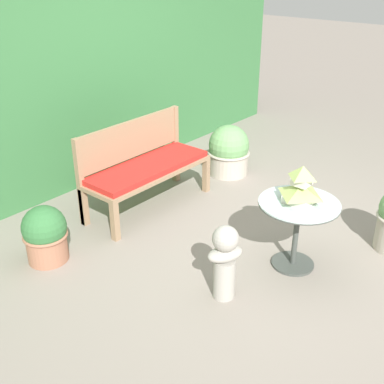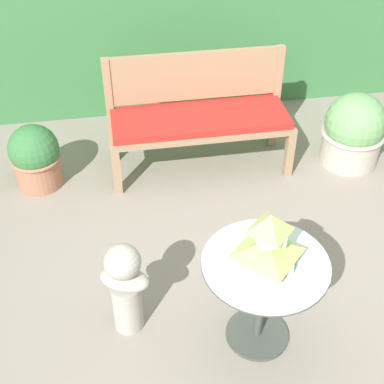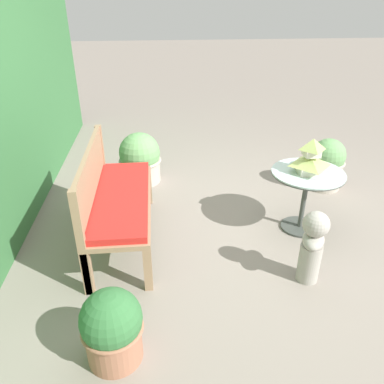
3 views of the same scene
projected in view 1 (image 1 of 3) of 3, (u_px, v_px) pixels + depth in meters
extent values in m
plane|color=gray|center=(249.00, 239.00, 4.29)|extent=(30.00, 30.00, 0.00)
cube|color=#38703D|center=(63.00, 71.00, 5.23)|extent=(6.40, 1.00, 2.28)
cube|color=#937556|center=(115.00, 222.00, 4.21)|extent=(0.06, 0.06, 0.37)
cube|color=#937556|center=(206.00, 175.00, 5.08)|extent=(0.06, 0.06, 0.37)
cube|color=#937556|center=(84.00, 207.00, 4.45)|extent=(0.06, 0.06, 0.37)
cube|color=#937556|center=(176.00, 165.00, 5.33)|extent=(0.06, 0.06, 0.37)
cube|color=#937556|center=(148.00, 171.00, 4.68)|extent=(1.34, 0.49, 0.04)
cube|color=red|center=(148.00, 167.00, 4.66)|extent=(1.29, 0.45, 0.05)
cube|color=#937556|center=(80.00, 183.00, 4.35)|extent=(0.06, 0.06, 0.85)
cube|color=#937556|center=(175.00, 144.00, 5.23)|extent=(0.06, 0.06, 0.85)
cube|color=#937556|center=(131.00, 139.00, 4.68)|extent=(1.29, 0.04, 0.37)
cylinder|color=#424742|center=(293.00, 263.00, 3.94)|extent=(0.35, 0.35, 0.02)
cylinder|color=#424742|center=(296.00, 235.00, 3.82)|extent=(0.04, 0.04, 0.56)
cylinder|color=silver|center=(299.00, 203.00, 3.69)|extent=(0.63, 0.63, 0.01)
torus|color=#424742|center=(299.00, 204.00, 3.69)|extent=(0.63, 0.63, 0.02)
cube|color=silver|center=(300.00, 199.00, 3.67)|extent=(0.21, 0.21, 0.06)
pyramid|color=#A8BC66|center=(301.00, 190.00, 3.64)|extent=(0.28, 0.28, 0.09)
cube|color=silver|center=(302.00, 181.00, 3.61)|extent=(0.13, 0.13, 0.06)
pyramid|color=#A8BC66|center=(303.00, 172.00, 3.57)|extent=(0.17, 0.17, 0.10)
cylinder|color=#A39E93|center=(224.00, 278.00, 3.51)|extent=(0.16, 0.16, 0.32)
ellipsoid|color=#A39E93|center=(225.00, 254.00, 3.42)|extent=(0.31, 0.25, 0.11)
sphere|color=#A39E93|center=(226.00, 239.00, 3.36)|extent=(0.19, 0.19, 0.19)
cylinder|color=#ADA393|center=(228.00, 162.00, 5.52)|extent=(0.45, 0.45, 0.27)
torus|color=#ADA393|center=(229.00, 153.00, 5.47)|extent=(0.48, 0.48, 0.03)
sphere|color=#66995B|center=(229.00, 145.00, 5.43)|extent=(0.46, 0.46, 0.46)
cylinder|color=#9E664C|center=(47.00, 247.00, 3.96)|extent=(0.33, 0.33, 0.25)
torus|color=#9E664C|center=(45.00, 235.00, 3.91)|extent=(0.36, 0.36, 0.03)
sphere|color=#336B38|center=(44.00, 227.00, 3.87)|extent=(0.36, 0.36, 0.36)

